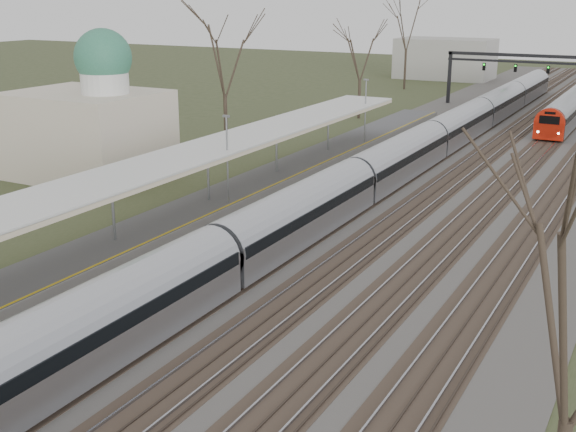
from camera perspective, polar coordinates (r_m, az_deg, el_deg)
name	(u,v)px	position (r m, az deg, el deg)	size (l,w,h in m)	color
track_bed	(465,162)	(57.20, 13.81, 4.16)	(24.00, 160.00, 0.22)	#474442
platform	(241,194)	(44.93, -3.72, 1.71)	(3.50, 69.00, 1.00)	#9E9B93
canopy	(197,154)	(40.48, -7.22, 4.88)	(4.10, 50.00, 3.11)	slate
dome_building	(89,125)	(52.31, -15.42, 6.95)	(10.00, 8.00, 10.30)	beige
signal_gantry	(542,65)	(85.54, 19.45, 11.16)	(21.00, 0.59, 6.08)	black
tree_west_far	(224,54)	(56.62, -5.08, 12.61)	(5.50, 5.50, 11.33)	#2D231C
train_near	(431,141)	(57.53, 11.21, 5.85)	(2.62, 90.21, 3.05)	#A3A6AD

